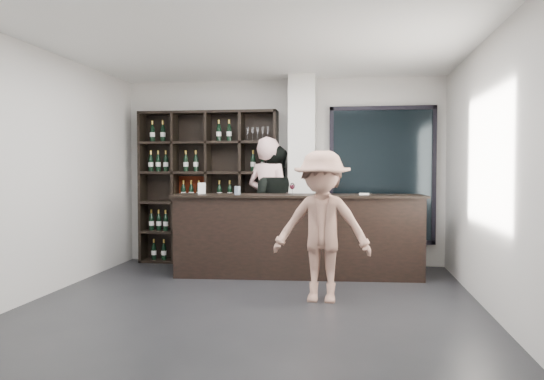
% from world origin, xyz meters
% --- Properties ---
extents(floor, '(5.00, 5.50, 0.01)m').
position_xyz_m(floor, '(0.00, 0.00, -0.01)').
color(floor, black).
rests_on(floor, ground).
extents(wine_shelf, '(2.20, 0.35, 2.40)m').
position_xyz_m(wine_shelf, '(-1.15, 2.57, 1.20)').
color(wine_shelf, black).
rests_on(wine_shelf, floor).
extents(structural_column, '(0.40, 0.40, 2.90)m').
position_xyz_m(structural_column, '(0.35, 2.47, 1.45)').
color(structural_column, silver).
rests_on(structural_column, floor).
extents(glass_panel, '(1.60, 0.08, 2.10)m').
position_xyz_m(glass_panel, '(1.55, 2.69, 1.40)').
color(glass_panel, black).
rests_on(glass_panel, floor).
extents(tasting_counter, '(3.46, 0.71, 1.14)m').
position_xyz_m(tasting_counter, '(0.35, 1.75, 0.57)').
color(tasting_counter, black).
rests_on(tasting_counter, floor).
extents(taster_pink, '(0.85, 0.72, 1.97)m').
position_xyz_m(taster_pink, '(-0.15, 2.35, 0.99)').
color(taster_pink, beige).
rests_on(taster_pink, floor).
extents(taster_black, '(0.93, 0.74, 1.84)m').
position_xyz_m(taster_black, '(-0.10, 2.40, 0.92)').
color(taster_black, black).
rests_on(taster_black, floor).
extents(customer, '(1.14, 0.71, 1.70)m').
position_xyz_m(customer, '(0.75, 0.40, 0.85)').
color(customer, '#996D5B').
rests_on(customer, floor).
extents(wine_glass, '(0.09, 0.09, 0.18)m').
position_xyz_m(wine_glass, '(0.27, 1.72, 1.23)').
color(wine_glass, white).
rests_on(wine_glass, tasting_counter).
extents(spit_cup, '(0.11, 0.11, 0.12)m').
position_xyz_m(spit_cup, '(-0.48, 1.62, 1.20)').
color(spit_cup, '#A3B4CB').
rests_on(spit_cup, tasting_counter).
extents(napkin_stack, '(0.14, 0.14, 0.02)m').
position_xyz_m(napkin_stack, '(1.26, 1.81, 1.15)').
color(napkin_stack, white).
rests_on(napkin_stack, tasting_counter).
extents(card_stand, '(0.12, 0.09, 0.16)m').
position_xyz_m(card_stand, '(-1.03, 1.76, 1.22)').
color(card_stand, white).
rests_on(card_stand, tasting_counter).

